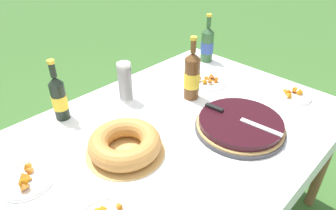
# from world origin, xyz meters

# --- Properties ---
(garden_table) EXTENTS (1.72, 1.12, 0.75)m
(garden_table) POSITION_xyz_m (0.00, 0.00, 0.69)
(garden_table) COLOR brown
(garden_table) RESTS_ON ground_plane
(tablecloth) EXTENTS (1.73, 1.13, 0.10)m
(tablecloth) POSITION_xyz_m (0.00, 0.00, 0.74)
(tablecloth) COLOR white
(tablecloth) RESTS_ON garden_table
(berry_tart) EXTENTS (0.41, 0.41, 0.06)m
(berry_tart) POSITION_xyz_m (0.24, -0.22, 0.78)
(berry_tart) COLOR #38383D
(berry_tart) RESTS_ON tablecloth
(serving_knife) EXTENTS (0.06, 0.38, 0.01)m
(serving_knife) POSITION_xyz_m (0.24, -0.19, 0.81)
(serving_knife) COLOR silver
(serving_knife) RESTS_ON berry_tart
(bundt_cake) EXTENTS (0.33, 0.33, 0.09)m
(bundt_cake) POSITION_xyz_m (-0.22, 0.04, 0.80)
(bundt_cake) COLOR tan
(bundt_cake) RESTS_ON tablecloth
(cup_stack) EXTENTS (0.07, 0.07, 0.21)m
(cup_stack) POSITION_xyz_m (0.05, 0.36, 0.86)
(cup_stack) COLOR white
(cup_stack) RESTS_ON tablecloth
(cider_bottle_green) EXTENTS (0.08, 0.08, 0.31)m
(cider_bottle_green) POSITION_xyz_m (0.74, 0.37, 0.87)
(cider_bottle_green) COLOR #2D562D
(cider_bottle_green) RESTS_ON tablecloth
(cider_bottle_amber) EXTENTS (0.08, 0.08, 0.34)m
(cider_bottle_amber) POSITION_xyz_m (0.31, 0.13, 0.88)
(cider_bottle_amber) COLOR brown
(cider_bottle_amber) RESTS_ON tablecloth
(juice_bottle_red) EXTENTS (0.07, 0.07, 0.31)m
(juice_bottle_red) POSITION_xyz_m (-0.27, 0.45, 0.87)
(juice_bottle_red) COLOR black
(juice_bottle_red) RESTS_ON tablecloth
(snack_plate_left) EXTENTS (0.20, 0.20, 0.05)m
(snack_plate_left) POSITION_xyz_m (-0.58, 0.18, 0.76)
(snack_plate_left) COLOR white
(snack_plate_left) RESTS_ON tablecloth
(snack_plate_right) EXTENTS (0.21, 0.21, 0.05)m
(snack_plate_right) POSITION_xyz_m (0.50, 0.16, 0.76)
(snack_plate_right) COLOR white
(snack_plate_right) RESTS_ON tablecloth
(snack_plate_far) EXTENTS (0.20, 0.20, 0.05)m
(snack_plate_far) POSITION_xyz_m (0.70, -0.26, 0.76)
(snack_plate_far) COLOR white
(snack_plate_far) RESTS_ON tablecloth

